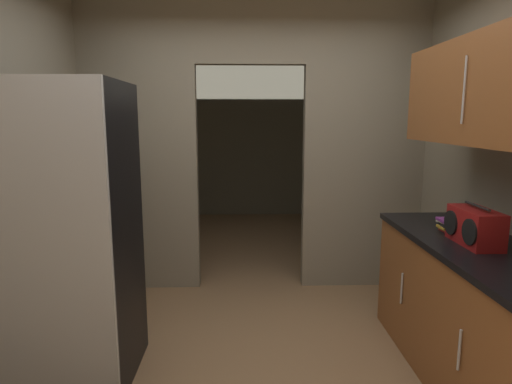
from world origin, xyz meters
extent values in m
cube|color=gray|center=(-1.07, 1.66, 1.34)|extent=(1.05, 0.12, 2.68)
cube|color=gray|center=(1.02, 1.66, 1.34)|extent=(1.13, 0.12, 2.68)
cube|color=gray|center=(-0.04, 1.66, 2.39)|extent=(1.00, 0.12, 0.58)
cube|color=gray|center=(0.00, 4.86, 1.34)|extent=(3.18, 0.10, 2.68)
cube|color=gray|center=(-1.54, 3.26, 1.34)|extent=(0.10, 3.20, 2.68)
cube|color=gray|center=(1.54, 3.26, 1.34)|extent=(0.10, 3.20, 2.68)
cube|color=black|center=(-1.17, 0.17, 0.92)|extent=(0.72, 0.71, 1.84)
cube|color=#B7BABC|center=(-1.17, -0.20, 0.92)|extent=(0.72, 0.03, 1.84)
cube|color=brown|center=(1.28, -0.03, 0.42)|extent=(0.59, 1.83, 0.85)
cube|color=black|center=(1.28, -0.03, 0.87)|extent=(0.63, 1.83, 0.04)
cylinder|color=#B7BABC|center=(0.97, -0.43, 0.47)|extent=(0.01, 0.01, 0.22)
cylinder|color=#B7BABC|center=(0.97, 0.38, 0.47)|extent=(0.01, 0.01, 0.22)
cube|color=brown|center=(1.28, -0.03, 1.78)|extent=(0.34, 1.65, 0.61)
cylinder|color=#B7BABC|center=(1.10, -0.03, 1.78)|extent=(0.01, 0.01, 0.37)
cube|color=maroon|center=(1.25, 0.01, 0.99)|extent=(0.18, 0.37, 0.21)
cylinder|color=#262626|center=(1.25, 0.01, 1.12)|extent=(0.02, 0.26, 0.02)
cylinder|color=black|center=(1.15, -0.10, 0.99)|extent=(0.01, 0.15, 0.15)
cylinder|color=black|center=(1.15, 0.12, 0.99)|extent=(0.01, 0.15, 0.15)
cube|color=red|center=(1.24, 0.30, 0.90)|extent=(0.09, 0.12, 0.02)
cube|color=gold|center=(1.24, 0.31, 0.91)|extent=(0.12, 0.12, 0.02)
cube|color=black|center=(1.24, 0.32, 0.93)|extent=(0.13, 0.16, 0.02)
cube|color=beige|center=(1.24, 0.32, 0.94)|extent=(0.13, 0.14, 0.01)
cube|color=#8C3893|center=(1.23, 0.30, 0.96)|extent=(0.11, 0.16, 0.02)
camera|label=1|loc=(-0.13, -2.43, 1.63)|focal=30.53mm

